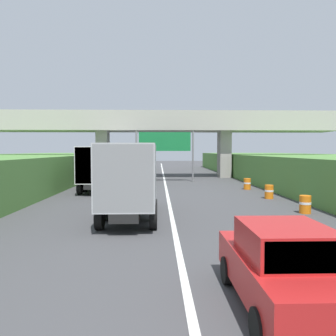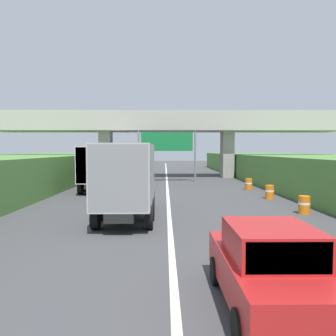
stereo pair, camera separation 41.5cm
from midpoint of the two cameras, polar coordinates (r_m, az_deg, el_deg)
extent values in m
cube|color=white|center=(31.51, 0.21, -2.71)|extent=(0.20, 100.80, 0.01)
cube|color=#ADA89E|center=(39.06, 0.07, 7.14)|extent=(40.00, 4.80, 1.10)
cube|color=#ADA89E|center=(36.94, 0.10, 9.09)|extent=(40.00, 0.36, 1.10)
cube|color=#ADA89E|center=(41.36, 0.03, 8.44)|extent=(40.00, 0.36, 1.10)
cube|color=#9F9A91|center=(39.53, -10.36, 2.32)|extent=(1.30, 2.20, 5.41)
cube|color=#9F9A91|center=(39.68, 10.45, 2.33)|extent=(1.30, 2.20, 5.41)
cylinder|color=slate|center=(33.44, -4.72, 1.99)|extent=(0.18, 0.18, 5.11)
cylinder|color=slate|center=(33.51, 5.05, 1.99)|extent=(0.18, 0.18, 5.11)
cube|color=#167238|center=(33.36, 0.17, 4.58)|extent=(5.20, 0.12, 1.90)
cube|color=white|center=(33.34, 0.17, 4.58)|extent=(4.89, 0.01, 1.67)
cube|color=black|center=(36.03, -7.96, -0.97)|extent=(1.10, 7.30, 0.36)
cube|color=#233D9E|center=(38.54, -7.47, 1.12)|extent=(2.10, 2.10, 2.10)
cube|color=#2D3842|center=(39.55, -7.30, 1.61)|extent=(1.89, 0.06, 0.90)
cube|color=#B7B7B2|center=(34.92, -8.20, 1.33)|extent=(2.30, 5.20, 2.60)
cube|color=gray|center=(32.36, -8.80, 1.19)|extent=(2.21, 0.04, 2.50)
cylinder|color=black|center=(38.74, -8.88, -0.97)|extent=(0.30, 0.96, 0.96)
cylinder|color=black|center=(38.51, -6.02, -0.97)|extent=(0.30, 0.96, 0.96)
cylinder|color=black|center=(33.76, -10.30, -1.57)|extent=(0.30, 0.96, 0.96)
cylinder|color=black|center=(33.46, -6.68, -1.58)|extent=(0.30, 0.96, 0.96)
cylinder|color=black|center=(35.42, -9.84, -1.35)|extent=(0.30, 0.96, 0.96)
cylinder|color=black|center=(35.14, -6.39, -1.36)|extent=(0.30, 0.96, 0.96)
cube|color=black|center=(26.78, -10.85, -2.37)|extent=(1.10, 7.30, 0.36)
cube|color=black|center=(29.25, -9.96, 0.50)|extent=(2.10, 2.10, 2.10)
cube|color=#2D3842|center=(30.24, -9.65, 1.16)|extent=(1.89, 0.06, 0.90)
cube|color=silver|center=(25.65, -11.30, 0.70)|extent=(2.30, 5.20, 2.60)
cube|color=#A8A8A4|center=(23.12, -12.49, 0.44)|extent=(2.21, 0.04, 2.50)
cylinder|color=black|center=(29.52, -11.80, -2.24)|extent=(0.30, 0.96, 0.96)
cylinder|color=black|center=(29.20, -8.06, -2.26)|extent=(0.30, 0.96, 0.96)
cylinder|color=black|center=(24.60, -14.34, -3.31)|extent=(0.30, 0.96, 0.96)
cylinder|color=black|center=(24.18, -9.40, -3.37)|extent=(0.30, 0.96, 0.96)
cylinder|color=black|center=(26.24, -13.46, -2.91)|extent=(0.30, 0.96, 0.96)
cylinder|color=black|center=(25.85, -8.82, -2.95)|extent=(0.30, 0.96, 0.96)
cube|color=black|center=(15.88, -5.96, -6.04)|extent=(1.10, 7.30, 0.36)
cube|color=#B2B5B7|center=(18.31, -5.22, -0.95)|extent=(2.10, 2.10, 2.10)
cube|color=#2D3842|center=(19.31, -4.98, 0.15)|extent=(1.89, 0.06, 0.90)
cube|color=#B2B5B7|center=(14.67, -6.38, -0.97)|extent=(2.30, 5.20, 2.60)
cube|color=gray|center=(12.11, -7.62, -1.81)|extent=(2.21, 0.04, 2.50)
cylinder|color=black|center=(18.57, -8.20, -5.29)|extent=(0.30, 0.96, 0.96)
cylinder|color=black|center=(18.41, -2.17, -5.33)|extent=(0.30, 0.96, 0.96)
cylinder|color=black|center=(13.64, -11.48, -8.35)|extent=(0.30, 0.96, 0.96)
cylinder|color=black|center=(13.40, -2.36, -8.49)|extent=(0.30, 0.96, 0.96)
cylinder|color=black|center=(15.27, -10.27, -7.11)|extent=(0.30, 0.96, 0.96)
cylinder|color=black|center=(15.06, -2.16, -7.21)|extent=(0.30, 0.96, 0.96)
cube|color=red|center=(7.19, 18.46, -17.10)|extent=(1.76, 4.10, 0.76)
cube|color=red|center=(6.85, 18.98, -12.00)|extent=(1.56, 1.90, 0.64)
cube|color=#2D3842|center=(6.02, 21.99, -14.15)|extent=(1.44, 0.06, 0.54)
cylinder|color=black|center=(8.28, 9.78, -17.05)|extent=(0.22, 0.64, 0.64)
cylinder|color=black|center=(8.71, 20.90, -16.17)|extent=(0.22, 0.64, 0.64)
cylinder|color=black|center=(6.01, 14.58, -25.22)|extent=(0.22, 0.64, 0.64)
cylinder|color=orange|center=(17.99, 23.02, -5.87)|extent=(0.56, 0.56, 0.90)
cylinder|color=white|center=(17.98, 23.03, -5.64)|extent=(0.57, 0.57, 0.12)
cylinder|color=orange|center=(22.68, 17.59, -3.97)|extent=(0.56, 0.56, 0.90)
cylinder|color=white|center=(22.67, 17.59, -3.79)|extent=(0.57, 0.57, 0.12)
cylinder|color=orange|center=(27.53, 14.15, -2.71)|extent=(0.56, 0.56, 0.90)
cylinder|color=white|center=(27.52, 14.15, -2.56)|extent=(0.57, 0.57, 0.12)
camera|label=1|loc=(0.21, -89.46, 0.03)|focal=35.38mm
camera|label=2|loc=(0.21, 90.54, -0.03)|focal=35.38mm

